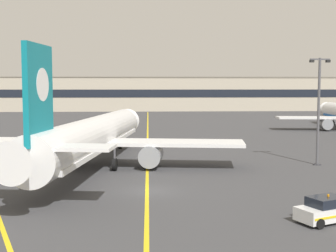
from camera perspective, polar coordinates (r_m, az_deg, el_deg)
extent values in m
plane|color=#3D3D3F|center=(37.64, -2.17, -8.23)|extent=(400.00, 400.00, 0.00)
cube|color=yellow|center=(67.20, -2.62, -2.40)|extent=(2.32, 179.99, 0.01)
cylinder|color=white|center=(48.71, -9.37, -1.11)|extent=(8.76, 36.18, 3.80)
cone|color=white|center=(67.51, -5.37, 0.60)|extent=(3.94, 3.08, 3.61)
cone|color=white|center=(30.38, -18.38, -4.15)|extent=(3.21, 3.17, 2.85)
cube|color=white|center=(48.83, -9.36, -2.33)|extent=(8.29, 33.32, 0.44)
cube|color=black|center=(65.60, -5.66, 1.05)|extent=(2.98, 1.49, 0.60)
cube|color=white|center=(49.38, -9.19, -2.02)|extent=(32.36, 9.20, 0.36)
cylinder|color=gray|center=(50.46, -16.31, -3.40)|extent=(2.78, 3.88, 2.30)
cylinder|color=black|center=(52.17, -15.57, -3.12)|extent=(1.96, 0.45, 1.95)
cylinder|color=gray|center=(47.45, -2.16, -3.73)|extent=(2.78, 3.88, 2.30)
cylinder|color=black|center=(49.26, -1.90, -3.41)|extent=(1.96, 0.45, 1.95)
cube|color=#0F7A89|center=(33.36, -16.14, 3.85)|extent=(1.06, 4.81, 7.20)
cylinder|color=white|center=(33.64, -15.99, 5.09)|extent=(0.77, 2.44, 2.40)
cube|color=white|center=(33.06, -16.36, -2.58)|extent=(11.28, 4.30, 0.24)
cylinder|color=#4C4C51|center=(63.00, -6.12, -1.57)|extent=(0.24, 0.24, 1.60)
cylinder|color=black|center=(63.12, -6.11, -2.49)|extent=(0.52, 0.95, 0.90)
cylinder|color=#4C4C51|center=(47.72, -12.97, -3.38)|extent=(0.24, 0.24, 1.60)
cylinder|color=black|center=(47.90, -12.94, -4.71)|extent=(0.58, 1.34, 1.30)
cylinder|color=#4C4C51|center=(46.41, -6.83, -3.52)|extent=(0.24, 0.24, 1.60)
cylinder|color=black|center=(46.59, -6.81, -4.89)|extent=(0.58, 1.34, 1.30)
cone|color=white|center=(113.88, 19.68, 1.99)|extent=(3.69, 2.84, 3.43)
cube|color=black|center=(112.13, 19.95, 2.27)|extent=(2.81, 1.34, 0.57)
cylinder|color=gray|center=(94.40, 19.41, 0.26)|extent=(2.56, 3.65, 2.19)
cylinder|color=black|center=(96.09, 19.12, 0.35)|extent=(1.87, 0.38, 1.86)
cylinder|color=#4C4C51|center=(109.63, 20.32, 0.86)|extent=(0.23, 0.23, 1.52)
cylinder|color=black|center=(109.70, 20.31, 0.36)|extent=(0.47, 0.89, 0.86)
cylinder|color=#515156|center=(51.95, 18.61, 1.72)|extent=(0.28, 0.28, 11.78)
cylinder|color=#333338|center=(52.58, 18.44, -4.65)|extent=(0.90, 0.90, 0.10)
cube|color=#515156|center=(51.97, 18.78, 8.05)|extent=(2.20, 0.16, 0.16)
cube|color=black|center=(51.64, 17.84, 7.87)|extent=(0.44, 0.36, 0.28)
cube|color=black|center=(52.30, 19.70, 7.78)|extent=(0.44, 0.36, 0.28)
cube|color=white|center=(30.81, 19.67, -10.30)|extent=(4.57, 3.32, 0.84)
cube|color=black|center=(30.56, 19.58, -9.03)|extent=(2.75, 2.37, 0.60)
cylinder|color=orange|center=(30.54, 19.73, -8.31)|extent=(0.14, 0.14, 0.14)
cube|color=yellow|center=(30.81, 19.67, -10.30)|extent=(4.39, 3.27, 0.14)
cylinder|color=black|center=(29.22, 18.78, -11.72)|extent=(0.67, 0.46, 0.64)
cylinder|color=black|center=(30.43, 16.38, -10.99)|extent=(0.67, 0.46, 0.64)
cylinder|color=black|center=(32.56, 20.44, -10.05)|extent=(0.67, 0.46, 0.64)
cone|color=orange|center=(65.82, -6.68, -2.35)|extent=(0.36, 0.36, 0.55)
cylinder|color=white|center=(65.82, -6.68, -2.32)|extent=(0.23, 0.23, 0.07)
cube|color=orange|center=(65.85, -6.68, -2.57)|extent=(0.44, 0.44, 0.03)
cube|color=#B2A893|center=(166.41, -3.97, 4.04)|extent=(163.84, 12.00, 12.14)
cube|color=black|center=(160.36, -4.00, 4.15)|extent=(157.29, 0.12, 2.80)
cube|color=gray|center=(166.43, -3.98, 6.20)|extent=(164.24, 12.40, 0.40)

